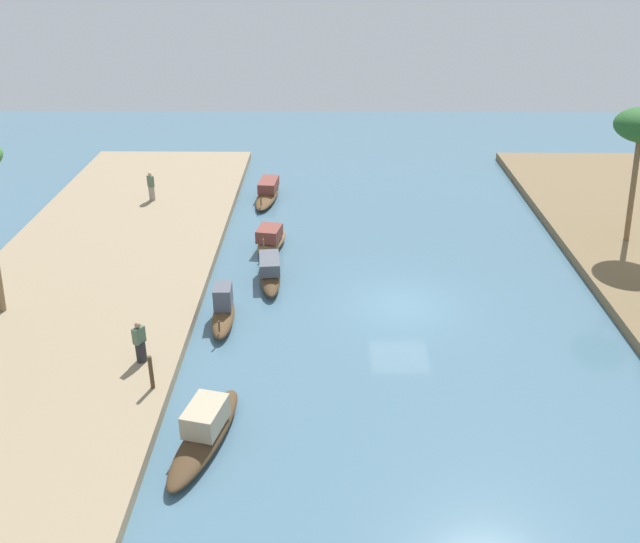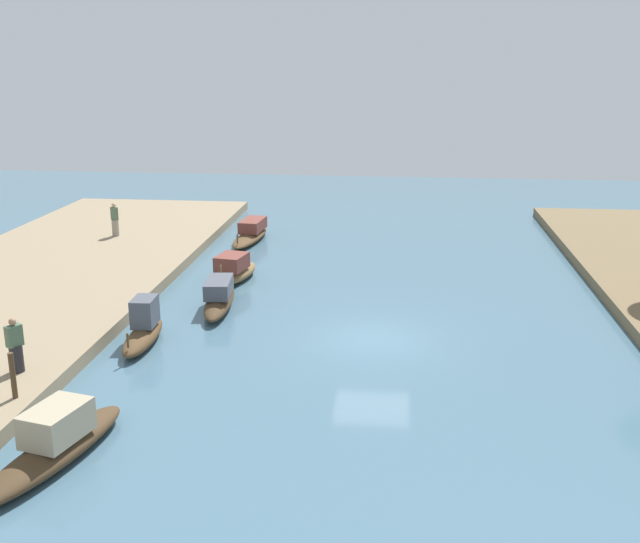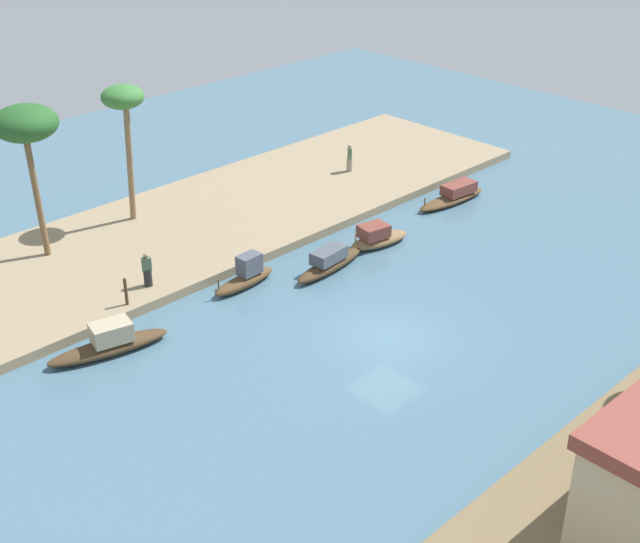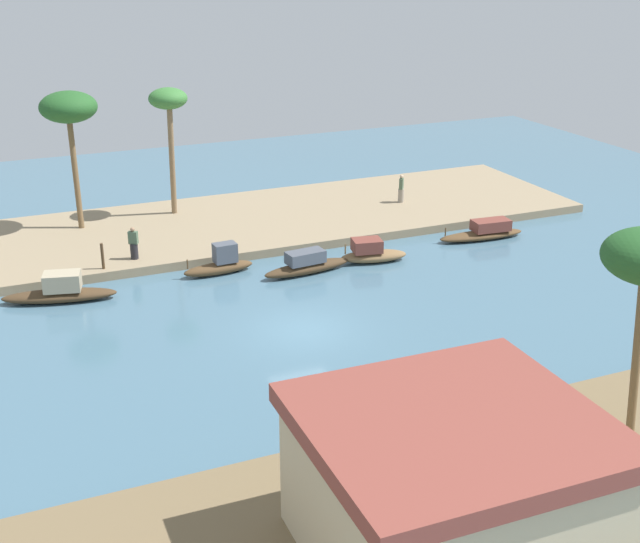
# 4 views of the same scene
# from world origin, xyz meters

# --- Properties ---
(river_water) EXTENTS (68.14, 68.14, 0.00)m
(river_water) POSITION_xyz_m (0.00, 0.00, 0.00)
(river_water) COLOR #476B7F
(river_water) RESTS_ON ground
(riverbank_left) EXTENTS (41.23, 10.22, 0.44)m
(riverbank_left) POSITION_xyz_m (0.00, -13.45, 0.22)
(riverbank_left) COLOR #937F60
(riverbank_left) RESTS_ON ground
(riverbank_right) EXTENTS (41.23, 10.22, 0.44)m
(riverbank_right) POSITION_xyz_m (0.00, 13.45, 0.22)
(riverbank_right) COLOR brown
(riverbank_right) RESTS_ON ground
(sampan_midstream) EXTENTS (4.94, 2.21, 1.29)m
(sampan_midstream) POSITION_xyz_m (8.53, -6.80, 0.45)
(sampan_midstream) COLOR #47331E
(sampan_midstream) RESTS_ON river_water
(sampan_foreground) EXTENTS (3.40, 1.73, 1.15)m
(sampan_foreground) POSITION_xyz_m (-5.89, -5.88, 0.45)
(sampan_foreground) COLOR brown
(sampan_foreground) RESTS_ON river_water
(sampan_downstream_large) EXTENTS (3.38, 1.01, 1.45)m
(sampan_downstream_large) POSITION_xyz_m (1.28, -7.24, 0.49)
(sampan_downstream_large) COLOR brown
(sampan_downstream_large) RESTS_ON river_water
(sampan_near_left_bank) EXTENTS (4.47, 1.37, 1.11)m
(sampan_near_left_bank) POSITION_xyz_m (-2.42, -5.67, 0.43)
(sampan_near_left_bank) COLOR #47331E
(sampan_near_left_bank) RESTS_ON river_water
(sampan_with_red_awning) EXTENTS (4.79, 1.48, 1.00)m
(sampan_with_red_awning) POSITION_xyz_m (-12.76, -6.57, 0.38)
(sampan_with_red_awning) COLOR brown
(sampan_with_red_awning) RESTS_ON river_water
(person_on_near_bank) EXTENTS (0.50, 0.50, 1.56)m
(person_on_near_bank) POSITION_xyz_m (4.76, -9.61, 1.11)
(person_on_near_bank) COLOR #232328
(person_on_near_bank) RESTS_ON riverbank_left
(person_by_mooring) EXTENTS (0.47, 0.47, 1.62)m
(person_by_mooring) POSITION_xyz_m (-11.26, -12.91, 1.14)
(person_by_mooring) COLOR gray
(person_by_mooring) RESTS_ON riverbank_left
(mooring_post) EXTENTS (0.14, 0.14, 1.22)m
(mooring_post) POSITION_xyz_m (6.34, -8.87, 1.05)
(mooring_post) COLOR #4C3823
(mooring_post) RESTS_ON riverbank_left
(palm_tree_left_near) EXTENTS (2.05, 2.05, 6.89)m
(palm_tree_left_near) POSITION_xyz_m (1.24, -15.83, 6.43)
(palm_tree_left_near) COLOR #7F6647
(palm_tree_left_near) RESTS_ON riverbank_left
(palm_tree_left_far) EXTENTS (2.87, 2.87, 7.08)m
(palm_tree_left_far) POSITION_xyz_m (6.36, -15.56, 6.61)
(palm_tree_left_far) COLOR brown
(palm_tree_left_far) RESTS_ON riverbank_left
(riverside_building) EXTENTS (6.88, 6.35, 3.88)m
(riverside_building) POSITION_xyz_m (2.08, 14.10, 2.40)
(riverside_building) COLOR beige
(riverside_building) RESTS_ON riverbank_right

